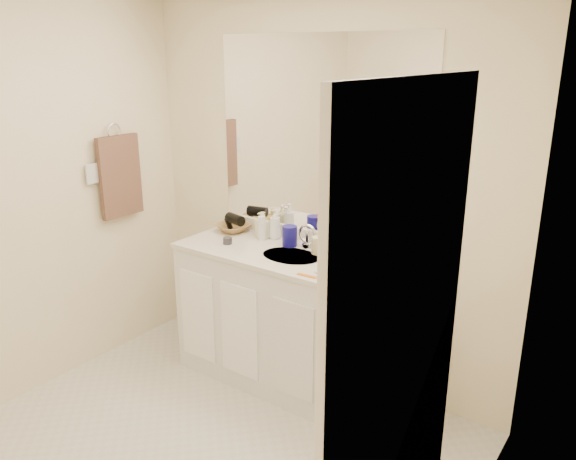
# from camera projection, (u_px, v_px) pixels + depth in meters

# --- Properties ---
(wall_back) EXTENTS (2.60, 0.02, 2.40)m
(wall_back) POSITION_uv_depth(u_px,v_px,m) (318.00, 194.00, 3.51)
(wall_back) COLOR #FDEDC6
(wall_back) RESTS_ON floor
(wall_left) EXTENTS (0.02, 2.60, 2.40)m
(wall_left) POSITION_uv_depth(u_px,v_px,m) (5.00, 207.00, 3.22)
(wall_left) COLOR #FDEDC6
(wall_left) RESTS_ON floor
(wall_right) EXTENTS (0.02, 2.60, 2.40)m
(wall_right) POSITION_uv_depth(u_px,v_px,m) (442.00, 333.00, 1.78)
(wall_right) COLOR #FDEDC6
(wall_right) RESTS_ON floor
(vanity_cabinet) EXTENTS (1.50, 0.55, 0.85)m
(vanity_cabinet) POSITION_uv_depth(u_px,v_px,m) (293.00, 323.00, 3.53)
(vanity_cabinet) COLOR white
(vanity_cabinet) RESTS_ON floor
(countertop) EXTENTS (1.52, 0.57, 0.03)m
(countertop) POSITION_uv_depth(u_px,v_px,m) (293.00, 257.00, 3.40)
(countertop) COLOR silver
(countertop) RESTS_ON vanity_cabinet
(backsplash) EXTENTS (1.52, 0.03, 0.08)m
(backsplash) POSITION_uv_depth(u_px,v_px,m) (316.00, 237.00, 3.58)
(backsplash) COLOR white
(backsplash) RESTS_ON countertop
(sink_basin) EXTENTS (0.37, 0.37, 0.02)m
(sink_basin) POSITION_uv_depth(u_px,v_px,m) (291.00, 258.00, 3.38)
(sink_basin) COLOR beige
(sink_basin) RESTS_ON countertop
(faucet) EXTENTS (0.02, 0.02, 0.11)m
(faucet) POSITION_uv_depth(u_px,v_px,m) (308.00, 239.00, 3.50)
(faucet) COLOR silver
(faucet) RESTS_ON countertop
(mirror) EXTENTS (1.48, 0.01, 1.20)m
(mirror) POSITION_uv_depth(u_px,v_px,m) (319.00, 137.00, 3.39)
(mirror) COLOR white
(mirror) RESTS_ON wall_back
(blue_mug) EXTENTS (0.10, 0.10, 0.13)m
(blue_mug) POSITION_uv_depth(u_px,v_px,m) (290.00, 236.00, 3.53)
(blue_mug) COLOR navy
(blue_mug) RESTS_ON countertop
(tan_cup) EXTENTS (0.08, 0.08, 0.11)m
(tan_cup) POSITION_uv_depth(u_px,v_px,m) (318.00, 245.00, 3.40)
(tan_cup) COLOR beige
(tan_cup) RESTS_ON countertop
(toothbrush) EXTENTS (0.02, 0.04, 0.22)m
(toothbrush) POSITION_uv_depth(u_px,v_px,m) (320.00, 230.00, 3.36)
(toothbrush) COLOR #EC3E69
(toothbrush) RESTS_ON tan_cup
(mouthwash_bottle) EXTENTS (0.08, 0.08, 0.15)m
(mouthwash_bottle) POSITION_uv_depth(u_px,v_px,m) (341.00, 248.00, 3.28)
(mouthwash_bottle) COLOR #0C9886
(mouthwash_bottle) RESTS_ON countertop
(clear_pump_bottle) EXTENTS (0.07, 0.07, 0.17)m
(clear_pump_bottle) POSITION_uv_depth(u_px,v_px,m) (399.00, 255.00, 3.14)
(clear_pump_bottle) COLOR silver
(clear_pump_bottle) RESTS_ON countertop
(soap_dish) EXTENTS (0.12, 0.11, 0.01)m
(soap_dish) POSITION_uv_depth(u_px,v_px,m) (325.00, 273.00, 3.10)
(soap_dish) COLOR white
(soap_dish) RESTS_ON countertop
(green_soap) EXTENTS (0.08, 0.07, 0.02)m
(green_soap) POSITION_uv_depth(u_px,v_px,m) (326.00, 270.00, 3.09)
(green_soap) COLOR #9EBF2E
(green_soap) RESTS_ON soap_dish
(orange_comb) EXTENTS (0.12, 0.03, 0.00)m
(orange_comb) POSITION_uv_depth(u_px,v_px,m) (307.00, 276.00, 3.07)
(orange_comb) COLOR orange
(orange_comb) RESTS_ON countertop
(dark_jar) EXTENTS (0.06, 0.06, 0.04)m
(dark_jar) POSITION_uv_depth(u_px,v_px,m) (228.00, 241.00, 3.58)
(dark_jar) COLOR #302E35
(dark_jar) RESTS_ON countertop
(extra_white_bottle) EXTENTS (0.06, 0.06, 0.16)m
(extra_white_bottle) POSITION_uv_depth(u_px,v_px,m) (262.00, 228.00, 3.64)
(extra_white_bottle) COLOR white
(extra_white_bottle) RESTS_ON countertop
(soap_bottle_white) EXTENTS (0.10, 0.10, 0.20)m
(soap_bottle_white) POSITION_uv_depth(u_px,v_px,m) (275.00, 224.00, 3.65)
(soap_bottle_white) COLOR white
(soap_bottle_white) RESTS_ON countertop
(soap_bottle_cream) EXTENTS (0.10, 0.10, 0.17)m
(soap_bottle_cream) POSITION_uv_depth(u_px,v_px,m) (263.00, 225.00, 3.68)
(soap_bottle_cream) COLOR beige
(soap_bottle_cream) RESTS_ON countertop
(soap_bottle_yellow) EXTENTS (0.15, 0.15, 0.16)m
(soap_bottle_yellow) POSITION_uv_depth(u_px,v_px,m) (263.00, 223.00, 3.74)
(soap_bottle_yellow) COLOR gold
(soap_bottle_yellow) RESTS_ON countertop
(wicker_basket) EXTENTS (0.26, 0.26, 0.05)m
(wicker_basket) POSITION_uv_depth(u_px,v_px,m) (233.00, 228.00, 3.82)
(wicker_basket) COLOR olive
(wicker_basket) RESTS_ON countertop
(hair_dryer) EXTENTS (0.15, 0.10, 0.07)m
(hair_dryer) POSITION_uv_depth(u_px,v_px,m) (235.00, 219.00, 3.79)
(hair_dryer) COLOR black
(hair_dryer) RESTS_ON wicker_basket
(towel_ring) EXTENTS (0.01, 0.11, 0.11)m
(towel_ring) POSITION_uv_depth(u_px,v_px,m) (114.00, 131.00, 3.70)
(towel_ring) COLOR silver
(towel_ring) RESTS_ON wall_left
(hand_towel) EXTENTS (0.04, 0.32, 0.55)m
(hand_towel) POSITION_uv_depth(u_px,v_px,m) (120.00, 176.00, 3.78)
(hand_towel) COLOR #3D2920
(hand_towel) RESTS_ON towel_ring
(switch_plate) EXTENTS (0.01, 0.08, 0.13)m
(switch_plate) POSITION_uv_depth(u_px,v_px,m) (92.00, 174.00, 3.62)
(switch_plate) COLOR silver
(switch_plate) RESTS_ON wall_left
(door) EXTENTS (0.02, 0.82, 2.00)m
(door) POSITION_uv_depth(u_px,v_px,m) (394.00, 435.00, 1.61)
(door) COLOR white
(door) RESTS_ON floor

